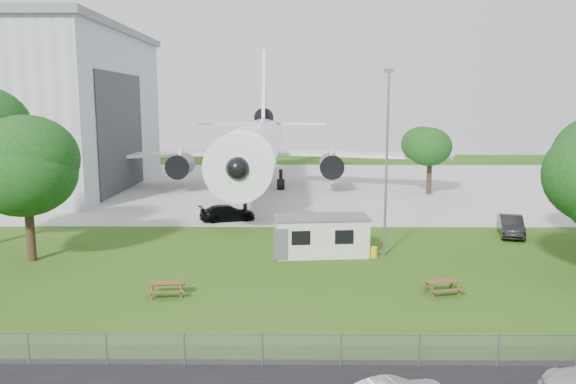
{
  "coord_description": "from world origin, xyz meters",
  "views": [
    {
      "loc": [
        2.13,
        -29.75,
        10.0
      ],
      "look_at": [
        1.84,
        8.0,
        4.0
      ],
      "focal_mm": 35.0,
      "sensor_mm": 36.0,
      "label": 1
    }
  ],
  "objects_px": {
    "site_cabin": "(321,236)",
    "picnic_west": "(167,296)",
    "airliner": "(257,144)",
    "picnic_east": "(442,294)"
  },
  "relations": [
    {
      "from": "picnic_west",
      "to": "site_cabin",
      "type": "bearing_deg",
      "value": 36.2
    },
    {
      "from": "site_cabin",
      "to": "picnic_west",
      "type": "xyz_separation_m",
      "value": [
        -8.49,
        -8.12,
        -1.31
      ]
    },
    {
      "from": "site_cabin",
      "to": "picnic_west",
      "type": "height_order",
      "value": "site_cabin"
    },
    {
      "from": "picnic_west",
      "to": "airliner",
      "type": "bearing_deg",
      "value": 78.8
    },
    {
      "from": "site_cabin",
      "to": "picnic_west",
      "type": "relative_size",
      "value": 3.81
    },
    {
      "from": "picnic_east",
      "to": "airliner",
      "type": "bearing_deg",
      "value": 93.93
    },
    {
      "from": "airliner",
      "to": "picnic_east",
      "type": "relative_size",
      "value": 26.52
    },
    {
      "from": "airliner",
      "to": "site_cabin",
      "type": "height_order",
      "value": "airliner"
    },
    {
      "from": "site_cabin",
      "to": "picnic_east",
      "type": "height_order",
      "value": "site_cabin"
    },
    {
      "from": "airliner",
      "to": "picnic_west",
      "type": "distance_m",
      "value": 37.92
    }
  ]
}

